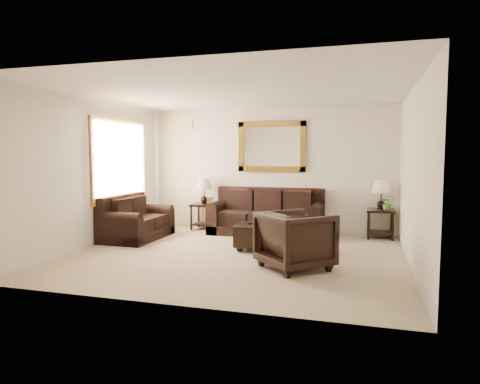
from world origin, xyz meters
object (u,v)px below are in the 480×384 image
(loveseat, at_px, (135,223))
(end_table_left, at_px, (204,196))
(sofa, at_px, (267,217))
(coffee_table, at_px, (273,235))
(end_table_right, at_px, (381,200))
(armchair, at_px, (295,237))

(loveseat, bearing_deg, end_table_left, -33.42)
(sofa, bearing_deg, end_table_left, 173.86)
(coffee_table, bearing_deg, end_table_right, 40.39)
(coffee_table, relative_size, armchair, 1.43)
(end_table_left, bearing_deg, coffee_table, -41.16)
(sofa, bearing_deg, end_table_right, 3.85)
(sofa, distance_m, coffee_table, 1.61)
(loveseat, bearing_deg, end_table_right, -73.25)
(end_table_left, relative_size, coffee_table, 0.86)
(end_table_right, distance_m, armchair, 3.09)
(loveseat, relative_size, coffee_table, 1.16)
(sofa, bearing_deg, loveseat, -152.42)
(coffee_table, bearing_deg, armchair, -65.46)
(armchair, bearing_deg, end_table_right, -68.04)
(loveseat, distance_m, coffee_table, 2.90)
(loveseat, height_order, end_table_right, end_table_right)
(end_table_left, bearing_deg, end_table_right, -0.07)
(loveseat, bearing_deg, coffee_table, -95.43)
(sofa, height_order, coffee_table, sofa)
(loveseat, bearing_deg, sofa, -62.42)
(coffee_table, bearing_deg, loveseat, 172.25)
(sofa, xyz_separation_m, armchair, (1.02, -2.64, 0.12))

